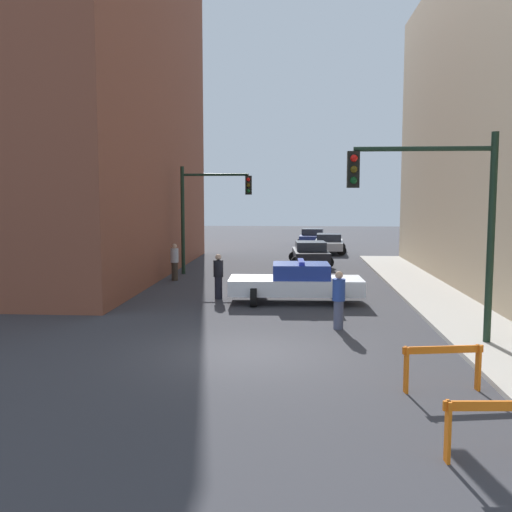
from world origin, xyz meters
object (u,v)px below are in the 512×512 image
at_px(traffic_light_far, 205,204).
at_px(pedestrian_corner, 175,261).
at_px(parked_car_far, 313,237).
at_px(barrier_mid, 443,360).
at_px(barrier_front, 499,420).
at_px(pedestrian_crossing, 218,276).
at_px(police_car, 297,282).
at_px(pedestrian_sidewalk, 339,299).
at_px(parked_car_mid, 329,243).
at_px(traffic_light_near, 444,206).
at_px(parked_car_near, 310,253).

relative_size(traffic_light_far, pedestrian_corner, 3.13).
bearing_deg(parked_car_far, pedestrian_corner, -104.64).
height_order(pedestrian_corner, barrier_mid, pedestrian_corner).
distance_m(parked_car_far, barrier_front, 36.33).
relative_size(pedestrian_corner, barrier_mid, 1.05).
xyz_separation_m(pedestrian_crossing, barrier_front, (5.73, -12.65, -0.24)).
distance_m(police_car, barrier_mid, 9.57).
xyz_separation_m(pedestrian_crossing, pedestrian_sidewalk, (4.06, -4.56, 0.00)).
bearing_deg(parked_car_mid, traffic_light_near, -82.79).
relative_size(police_car, barrier_mid, 3.00).
distance_m(parked_car_near, pedestrian_crossing, 11.31).
xyz_separation_m(police_car, pedestrian_corner, (-5.48, 5.00, 0.14)).
height_order(traffic_light_far, pedestrian_sidewalk, traffic_light_far).
relative_size(pedestrian_crossing, barrier_front, 1.04).
bearing_deg(traffic_light_far, parked_car_mid, 58.71).
height_order(pedestrian_crossing, pedestrian_corner, same).
bearing_deg(barrier_front, pedestrian_crossing, 114.36).
bearing_deg(pedestrian_corner, parked_car_far, 30.72).
bearing_deg(barrier_mid, parked_car_near, 95.77).
distance_m(pedestrian_crossing, barrier_front, 13.89).
height_order(traffic_light_near, pedestrian_crossing, traffic_light_near).
distance_m(pedestrian_corner, pedestrian_sidewalk, 11.22).
height_order(pedestrian_crossing, pedestrian_sidewalk, same).
xyz_separation_m(barrier_front, barrier_mid, (-0.04, 2.96, 0.00)).
height_order(parked_car_near, barrier_mid, parked_car_near).
distance_m(parked_car_mid, barrier_front, 30.13).
height_order(pedestrian_crossing, barrier_mid, pedestrian_crossing).
bearing_deg(pedestrian_sidewalk, traffic_light_near, 107.11).
distance_m(traffic_light_near, police_car, 7.27).
bearing_deg(barrier_mid, pedestrian_sidewalk, 107.52).
bearing_deg(parked_car_far, barrier_mid, -82.66).
bearing_deg(parked_car_far, pedestrian_sidewalk, -85.46).
xyz_separation_m(parked_car_far, pedestrian_corner, (-6.70, -19.18, 0.19)).
relative_size(parked_car_near, barrier_front, 2.75).
bearing_deg(parked_car_near, traffic_light_far, -145.26).
height_order(police_car, pedestrian_sidewalk, pedestrian_sidewalk).
relative_size(parked_car_near, parked_car_mid, 1.00).
distance_m(pedestrian_sidewalk, barrier_front, 8.26).
distance_m(traffic_light_far, pedestrian_corner, 3.53).
xyz_separation_m(pedestrian_sidewalk, barrier_mid, (1.62, -5.13, -0.24)).
bearing_deg(parked_car_far, traffic_light_near, -80.82).
height_order(traffic_light_far, barrier_mid, traffic_light_far).
xyz_separation_m(traffic_light_far, barrier_front, (7.28, -19.33, -2.78)).
height_order(parked_car_mid, parked_car_far, same).
relative_size(police_car, parked_car_far, 1.07).
relative_size(police_car, parked_car_near, 1.08).
bearing_deg(traffic_light_near, traffic_light_far, 121.95).
bearing_deg(pedestrian_corner, barrier_mid, -99.69).
xyz_separation_m(traffic_light_far, pedestrian_sidewalk, (5.61, -11.24, -2.54)).
height_order(parked_car_near, barrier_front, parked_car_near).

